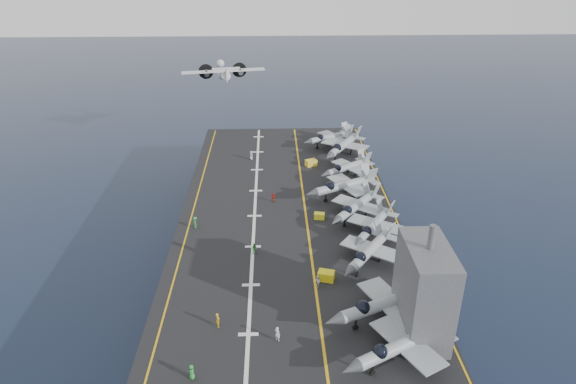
{
  "coord_description": "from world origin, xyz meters",
  "views": [
    {
      "loc": [
        -2.75,
        -78.68,
        53.84
      ],
      "look_at": [
        0.0,
        4.0,
        13.0
      ],
      "focal_mm": 32.0,
      "sensor_mm": 36.0,
      "label": 1
    }
  ],
  "objects_px": {
    "island_superstructure": "(425,281)",
    "tow_cart_a": "(326,276)",
    "transport_plane": "(224,76)",
    "fighter_jet_0": "(402,344)"
  },
  "relations": [
    {
      "from": "fighter_jet_0",
      "to": "tow_cart_a",
      "type": "relative_size",
      "value": 6.65
    },
    {
      "from": "fighter_jet_0",
      "to": "tow_cart_a",
      "type": "height_order",
      "value": "fighter_jet_0"
    },
    {
      "from": "fighter_jet_0",
      "to": "transport_plane",
      "type": "relative_size",
      "value": 0.72
    },
    {
      "from": "island_superstructure",
      "to": "tow_cart_a",
      "type": "relative_size",
      "value": 5.73
    },
    {
      "from": "island_superstructure",
      "to": "fighter_jet_0",
      "type": "bearing_deg",
      "value": -124.59
    },
    {
      "from": "tow_cart_a",
      "to": "transport_plane",
      "type": "bearing_deg",
      "value": 104.78
    },
    {
      "from": "transport_plane",
      "to": "island_superstructure",
      "type": "bearing_deg",
      "value": -70.66
    },
    {
      "from": "fighter_jet_0",
      "to": "tow_cart_a",
      "type": "distance_m",
      "value": 17.42
    },
    {
      "from": "fighter_jet_0",
      "to": "tow_cart_a",
      "type": "xyz_separation_m",
      "value": [
        -6.94,
        15.88,
        -1.84
      ]
    },
    {
      "from": "tow_cart_a",
      "to": "transport_plane",
      "type": "relative_size",
      "value": 0.11
    }
  ]
}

